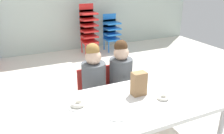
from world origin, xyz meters
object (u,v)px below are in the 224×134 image
Objects in this scene: kid_chair_blue_stack at (111,30)px; paper_plate_near_edge at (78,106)px; seated_child_middle_seat at (121,72)px; paper_plate_center_table at (118,115)px; kid_chair_red_stack at (88,27)px; paper_bag_brown at (139,84)px; craft_table at (132,106)px; donut_powdered_on_plate at (78,104)px; donut_powdered_loose at (163,98)px; seated_child_near_camera at (94,76)px.

paper_plate_near_edge is (-1.67, -2.96, 0.09)m from kid_chair_blue_stack.
seated_child_middle_seat reaches higher than paper_plate_center_table.
paper_plate_center_table is (-1.43, -3.23, 0.09)m from kid_chair_blue_stack.
paper_plate_near_edge is (-1.14, -2.96, -0.03)m from kid_chair_red_stack.
paper_bag_brown is at bearing -100.85° from kid_chair_red_stack.
paper_bag_brown reaches higher than craft_table.
donut_powdered_on_plate is at bearing 176.78° from paper_bag_brown.
donut_powdered_loose is at bearing -15.42° from paper_plate_near_edge.
kid_chair_blue_stack is (1.22, 3.09, -0.04)m from craft_table.
paper_plate_center_table is at bearing -172.14° from donut_powdered_loose.
paper_plate_near_edge is at bearing 132.05° from paper_plate_center_table.
seated_child_near_camera reaches higher than kid_chair_blue_stack.
paper_plate_near_edge is at bearing -119.49° from kid_chair_blue_stack.
kid_chair_red_stack is 5.78× the size of paper_plate_center_table.
kid_chair_blue_stack reaches higher than donut_powdered_loose.
seated_child_near_camera is 0.88× the size of kid_chair_red_stack.
kid_chair_red_stack reaches higher than paper_bag_brown.
seated_child_near_camera and seated_child_middle_seat have the same top height.
paper_bag_brown is (-0.09, -0.54, 0.10)m from seated_child_middle_seat.
seated_child_near_camera is at bearing 100.96° from craft_table.
seated_child_near_camera reaches higher than paper_bag_brown.
kid_chair_red_stack is 3.35m from paper_plate_center_table.
donut_powdered_on_plate reaches higher than craft_table.
donut_powdered_loose is (0.06, -0.71, 0.00)m from seated_child_middle_seat.
kid_chair_red_stack reaches higher than seated_child_near_camera.
donut_powdered_loose is at bearing -97.58° from kid_chair_red_stack.
paper_plate_center_table is at bearing -118.46° from seated_child_middle_seat.
paper_plate_near_edge reaches higher than craft_table.
craft_table is 0.67m from seated_child_middle_seat.
kid_chair_red_stack is 3.19m from donut_powdered_loose.
paper_bag_brown is at bearing 35.35° from paper_plate_center_table.
seated_child_middle_seat is 0.71m from donut_powdered_loose.
paper_bag_brown is at bearing 39.47° from craft_table.
seated_child_near_camera is 0.78m from paper_plate_center_table.
seated_child_near_camera is at bearing 56.82° from paper_plate_near_edge.
kid_chair_red_stack is 0.54m from kid_chair_blue_stack.
seated_child_near_camera is at bearing 56.82° from donut_powdered_on_plate.
paper_plate_center_table is at bearing -147.07° from craft_table.
kid_chair_red_stack is 3.17m from donut_powdered_on_plate.
kid_chair_blue_stack is 4.44× the size of paper_plate_center_table.
seated_child_near_camera is 1.15× the size of kid_chair_blue_stack.
seated_child_near_camera is 0.61m from donut_powdered_on_plate.
craft_table is 0.47m from paper_plate_near_edge.
craft_table is 0.22m from paper_bag_brown.
craft_table is 1.79× the size of seated_child_middle_seat.
craft_table is at bearing -15.67° from donut_powdered_on_plate.
donut_powdered_on_plate is at bearing -119.49° from kid_chair_blue_stack.
paper_plate_center_table is at bearing -96.74° from seated_child_near_camera.
kid_chair_blue_stack is (0.53, -0.00, -0.12)m from kid_chair_red_stack.
paper_plate_near_edge is (-0.66, -0.51, -0.01)m from seated_child_middle_seat.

